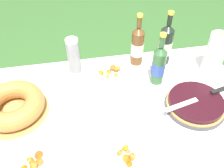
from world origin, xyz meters
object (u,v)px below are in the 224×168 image
(paper_towel_roll, at_px, (215,54))
(snack_plate_left, at_px, (35,164))
(serving_knife, at_px, (202,97))
(snack_plate_far, at_px, (110,72))
(cider_bottle_amber, at_px, (137,46))
(cider_bottle_green, at_px, (159,65))
(berry_tart, at_px, (195,104))
(snack_plate_near, at_px, (128,158))
(cup_stack, at_px, (73,57))
(bundt_cake, at_px, (12,105))
(juice_bottle_red, at_px, (166,44))

(paper_towel_roll, bearing_deg, snack_plate_left, -156.11)
(serving_knife, distance_m, snack_plate_far, 0.55)
(serving_knife, distance_m, cider_bottle_amber, 0.49)
(cider_bottle_green, height_order, cider_bottle_amber, cider_bottle_amber)
(serving_knife, relative_size, snack_plate_far, 1.86)
(cider_bottle_green, distance_m, cider_bottle_amber, 0.21)
(snack_plate_far, bearing_deg, snack_plate_left, -127.85)
(berry_tart, xyz_separation_m, snack_plate_left, (-0.82, -0.19, -0.02))
(cider_bottle_green, bearing_deg, serving_knife, -54.54)
(snack_plate_near, height_order, paper_towel_roll, paper_towel_roll)
(cup_stack, distance_m, snack_plate_far, 0.24)
(cider_bottle_green, xyz_separation_m, snack_plate_far, (-0.26, 0.12, -0.11))
(serving_knife, xyz_separation_m, snack_plate_left, (-0.84, -0.20, -0.05))
(bundt_cake, height_order, snack_plate_near, bundt_cake)
(paper_towel_roll, bearing_deg, snack_plate_far, 171.61)
(snack_plate_near, distance_m, snack_plate_left, 0.40)
(bundt_cake, xyz_separation_m, snack_plate_near, (0.51, -0.38, -0.04))
(berry_tart, distance_m, snack_plate_left, 0.84)
(serving_knife, height_order, cider_bottle_amber, cider_bottle_amber)
(snack_plate_left, bearing_deg, snack_plate_near, -6.14)
(cider_bottle_amber, relative_size, snack_plate_near, 1.57)
(snack_plate_left, bearing_deg, paper_towel_roll, 23.89)
(bundt_cake, xyz_separation_m, juice_bottle_red, (0.90, 0.27, 0.08))
(berry_tart, bearing_deg, cup_stack, 146.28)
(berry_tart, bearing_deg, juice_bottle_red, 94.80)
(cup_stack, height_order, snack_plate_near, cup_stack)
(cider_bottle_amber, bearing_deg, snack_plate_left, -134.33)
(snack_plate_left, bearing_deg, cider_bottle_green, 32.25)
(berry_tart, distance_m, cider_bottle_green, 0.29)
(cider_bottle_green, relative_size, snack_plate_far, 1.62)
(cider_bottle_green, relative_size, cider_bottle_amber, 0.96)
(serving_knife, height_order, snack_plate_left, serving_knife)
(snack_plate_left, bearing_deg, berry_tart, 13.31)
(cider_bottle_green, distance_m, snack_plate_near, 0.56)
(berry_tart, bearing_deg, cider_bottle_amber, 115.58)
(snack_plate_left, distance_m, paper_towel_roll, 1.14)
(juice_bottle_red, height_order, snack_plate_far, juice_bottle_red)
(serving_knife, bearing_deg, cider_bottle_amber, -74.49)
(berry_tart, bearing_deg, snack_plate_left, -166.69)
(cup_stack, xyz_separation_m, snack_plate_far, (0.21, -0.05, -0.11))
(cider_bottle_amber, xyz_separation_m, juice_bottle_red, (0.17, -0.02, 0.00))
(cider_bottle_green, distance_m, juice_bottle_red, 0.20)
(snack_plate_near, distance_m, paper_towel_roll, 0.82)
(bundt_cake, distance_m, snack_plate_far, 0.58)
(berry_tart, height_order, serving_knife, serving_knife)
(berry_tart, xyz_separation_m, cup_stack, (-0.60, 0.40, 0.09))
(berry_tart, xyz_separation_m, paper_towel_roll, (0.22, 0.26, 0.10))
(cider_bottle_amber, relative_size, snack_plate_left, 1.60)
(snack_plate_near, relative_size, paper_towel_roll, 0.82)
(snack_plate_near, xyz_separation_m, snack_plate_far, (0.03, 0.59, 0.00))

